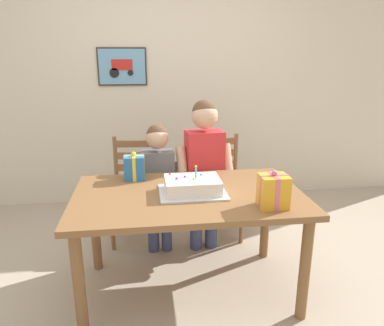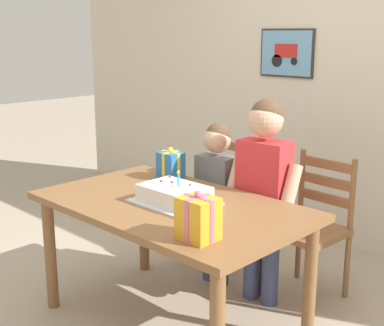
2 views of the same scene
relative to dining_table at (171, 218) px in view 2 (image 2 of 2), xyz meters
The scene contains 10 objects.
ground_plane 0.65m from the dining_table, ahead, with size 20.00×20.00×0.00m, color tan.
back_wall 1.94m from the dining_table, 90.05° to the left, with size 6.40×0.11×2.60m.
dining_table is the anchor object (origin of this frame).
birthday_cake 0.15m from the dining_table, ahead, with size 0.44×0.34×0.19m.
gift_box_red_large 0.53m from the dining_table, 136.41° to the left, with size 0.15×0.13×0.21m.
gift_box_beside_cake 0.59m from the dining_table, 30.76° to the right, with size 0.17×0.15×0.23m.
chair_left 0.96m from the dining_table, 113.14° to the left, with size 0.45×0.45×0.92m.
chair_right 0.96m from the dining_table, 66.52° to the left, with size 0.44×0.44×0.92m.
child_older 0.63m from the dining_table, 70.78° to the left, with size 0.49×0.28×1.29m.
child_younger 0.61m from the dining_table, 106.85° to the left, with size 0.40×0.23×1.10m.
Camera 2 is at (2.03, -1.93, 1.67)m, focal length 49.44 mm.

